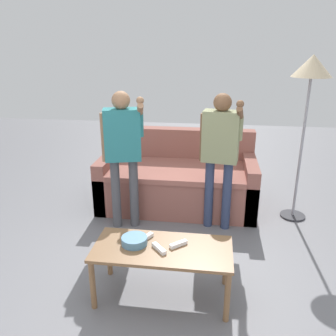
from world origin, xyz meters
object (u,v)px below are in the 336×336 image
player_left (123,145)px  game_remote_wand_spare (159,248)px  snack_bowl (134,241)px  game_remote_wand_near (178,244)px  player_right (220,147)px  game_remote_wand_far (145,238)px  game_remote_nunchuk (136,244)px  floor_lamp (311,76)px  couch (178,180)px  coffee_table (162,254)px

player_left → game_remote_wand_spare: 1.31m
snack_bowl → game_remote_wand_near: size_ratio=1.48×
player_right → game_remote_wand_far: bearing=-117.7°
game_remote_nunchuk → game_remote_wand_near: bearing=9.7°
game_remote_wand_spare → floor_lamp: bearing=50.1°
couch → game_remote_nunchuk: size_ratio=20.80×
couch → coffee_table: bearing=-87.9°
couch → game_remote_wand_near: (0.18, -1.67, 0.15)m
snack_bowl → game_remote_wand_far: bearing=45.6°
player_right → player_left: 0.98m
game_remote_wand_spare → couch: bearing=91.5°
snack_bowl → player_left: player_left is taller
coffee_table → couch: bearing=92.1°
couch → game_remote_nunchuk: (-0.14, -1.73, 0.15)m
snack_bowl → player_right: player_right is taller
couch → game_remote_wand_far: size_ratio=11.45×
floor_lamp → game_remote_wand_near: floor_lamp is taller
couch → game_remote_nunchuk: 1.74m
couch → player_left: player_left is taller
player_left → game_remote_wand_near: player_left is taller
couch → snack_bowl: couch is taller
snack_bowl → game_remote_wand_far: 0.10m
floor_lamp → game_remote_wand_far: (-1.44, -1.43, -1.13)m
player_right → game_remote_wand_far: size_ratio=9.00×
game_remote_wand_far → snack_bowl: bearing=-134.4°
player_right → game_remote_wand_spare: 1.36m
snack_bowl → coffee_table: bearing=-5.4°
game_remote_wand_far → game_remote_wand_spare: (0.13, -0.13, 0.00)m
player_right → game_remote_wand_near: size_ratio=10.70×
player_left → game_remote_wand_far: bearing=-66.9°
game_remote_nunchuk → player_left: size_ratio=0.06×
player_left → game_remote_wand_near: bearing=-56.3°
game_remote_wand_spare → coffee_table: bearing=62.5°
coffee_table → player_left: bearing=118.0°
player_left → game_remote_wand_far: player_left is taller
game_remote_wand_far → game_remote_wand_near: bearing=-11.3°
couch → game_remote_wand_spare: size_ratio=13.05×
game_remote_nunchuk → game_remote_wand_spare: game_remote_nunchuk is taller
coffee_table → game_remote_wand_far: size_ratio=6.57×
couch → game_remote_wand_near: size_ratio=13.60×
game_remote_wand_near → game_remote_wand_far: size_ratio=0.84×
couch → game_remote_wand_far: 1.63m
coffee_table → game_remote_wand_near: bearing=18.9°
couch → game_remote_wand_near: couch is taller
player_left → player_right: bearing=6.3°
player_left → game_remote_wand_far: (0.41, -0.97, -0.47)m
game_remote_wand_near → game_remote_wand_spare: size_ratio=0.96×
game_remote_nunchuk → game_remote_wand_spare: bearing=-7.2°
couch → snack_bowl: size_ratio=9.19×
player_right → player_left: player_left is taller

